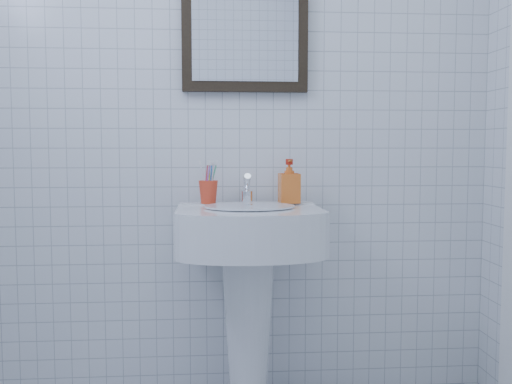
{
  "coord_description": "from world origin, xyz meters",
  "views": [
    {
      "loc": [
        -0.04,
        -1.11,
        1.02
      ],
      "look_at": [
        0.11,
        0.86,
        0.86
      ],
      "focal_mm": 40.0,
      "sensor_mm": 36.0,
      "label": 1
    }
  ],
  "objects": [
    {
      "name": "wall_back",
      "position": [
        0.0,
        1.2,
        1.25
      ],
      "size": [
        2.2,
        0.02,
        2.5
      ],
      "primitive_type": "cube",
      "color": "white",
      "rests_on": "ground"
    },
    {
      "name": "washbasin",
      "position": [
        0.09,
        0.98,
        0.54
      ],
      "size": [
        0.53,
        0.38,
        0.81
      ],
      "color": "white",
      "rests_on": "ground"
    },
    {
      "name": "faucet",
      "position": [
        0.09,
        1.08,
        0.85
      ],
      "size": [
        0.05,
        0.1,
        0.12
      ],
      "color": "white",
      "rests_on": "washbasin"
    },
    {
      "name": "toothbrush_cup",
      "position": [
        -0.06,
        1.08,
        0.85
      ],
      "size": [
        0.08,
        0.08,
        0.09
      ],
      "primitive_type": null,
      "rotation": [
        0.0,
        0.0,
        -0.1
      ],
      "color": "red",
      "rests_on": "washbasin"
    },
    {
      "name": "soap_dispenser",
      "position": [
        0.26,
        1.08,
        0.89
      ],
      "size": [
        0.08,
        0.08,
        0.17
      ],
      "primitive_type": "imported",
      "rotation": [
        0.0,
        0.0,
        0.07
      ],
      "color": "#E64716",
      "rests_on": "washbasin"
    },
    {
      "name": "wall_mirror",
      "position": [
        0.09,
        1.18,
        1.55
      ],
      "size": [
        0.5,
        0.04,
        0.62
      ],
      "color": "black",
      "rests_on": "wall_back"
    }
  ]
}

